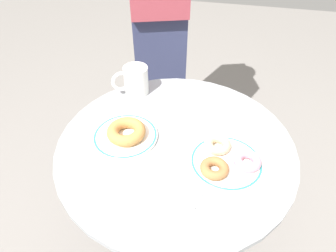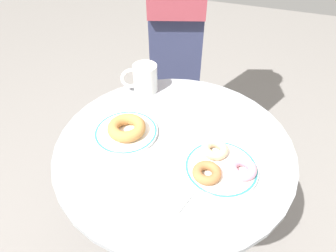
% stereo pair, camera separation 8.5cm
% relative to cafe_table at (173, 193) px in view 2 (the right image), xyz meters
% --- Properties ---
extents(cafe_table, '(0.70, 0.70, 0.75)m').
position_rel_cafe_table_xyz_m(cafe_table, '(0.00, 0.00, 0.00)').
color(cafe_table, '#999EA3').
rests_on(cafe_table, ground).
extents(plate_left, '(0.19, 0.19, 0.01)m').
position_rel_cafe_table_xyz_m(plate_left, '(-0.15, -0.01, 0.25)').
color(plate_left, white).
rests_on(plate_left, cafe_table).
extents(plate_right, '(0.20, 0.20, 0.01)m').
position_rel_cafe_table_xyz_m(plate_right, '(0.15, -0.05, 0.25)').
color(plate_right, white).
rests_on(plate_right, cafe_table).
extents(donut_old_fashioned, '(0.15, 0.15, 0.03)m').
position_rel_cafe_table_xyz_m(donut_old_fashioned, '(-0.15, -0.02, 0.28)').
color(donut_old_fashioned, '#BC7F42').
rests_on(donut_old_fashioned, plate_left).
extents(donut_pink_frosted, '(0.10, 0.10, 0.03)m').
position_rel_cafe_table_xyz_m(donut_pink_frosted, '(0.21, -0.05, 0.27)').
color(donut_pink_frosted, pink).
rests_on(donut_pink_frosted, plate_right).
extents(donut_glazed, '(0.09, 0.09, 0.03)m').
position_rel_cafe_table_xyz_m(donut_glazed, '(0.12, -0.01, 0.27)').
color(donut_glazed, '#E0B789').
rests_on(donut_glazed, plate_right).
extents(donut_cinnamon, '(0.10, 0.10, 0.03)m').
position_rel_cafe_table_xyz_m(donut_cinnamon, '(0.12, -0.10, 0.27)').
color(donut_cinnamon, '#A36B3D').
rests_on(donut_cinnamon, plate_right).
extents(paper_napkin, '(0.16, 0.15, 0.01)m').
position_rel_cafe_table_xyz_m(paper_napkin, '(0.04, -0.15, 0.25)').
color(paper_napkin, white).
rests_on(paper_napkin, cafe_table).
extents(coffee_mug, '(0.12, 0.09, 0.10)m').
position_rel_cafe_table_xyz_m(coffee_mug, '(-0.19, 0.22, 0.30)').
color(coffee_mug, white).
rests_on(coffee_mug, cafe_table).
extents(person_figure, '(0.34, 0.46, 1.71)m').
position_rel_cafe_table_xyz_m(person_figure, '(-0.22, 0.63, 0.34)').
color(person_figure, '#2D3351').
rests_on(person_figure, ground).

